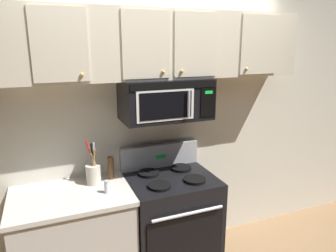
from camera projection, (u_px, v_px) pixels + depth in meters
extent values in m
cube|color=silver|center=(156.00, 118.00, 2.94)|extent=(5.20, 0.10, 2.70)
cube|color=black|center=(171.00, 223.00, 2.84)|extent=(0.76, 0.64, 0.90)
cube|color=black|center=(186.00, 245.00, 2.55)|extent=(0.67, 0.01, 0.52)
cylinder|color=#B7BABF|center=(188.00, 214.00, 2.44)|extent=(0.61, 0.03, 0.03)
cube|color=#B7BABF|center=(160.00, 155.00, 2.95)|extent=(0.76, 0.07, 0.22)
cube|color=#19D83F|center=(161.00, 157.00, 2.92)|extent=(0.10, 0.00, 0.04)
cylinder|color=black|center=(159.00, 186.00, 2.53)|extent=(0.19, 0.19, 0.02)
cylinder|color=black|center=(195.00, 180.00, 2.65)|extent=(0.19, 0.19, 0.02)
cylinder|color=black|center=(149.00, 173.00, 2.78)|extent=(0.19, 0.19, 0.02)
cylinder|color=black|center=(181.00, 168.00, 2.90)|extent=(0.19, 0.19, 0.02)
cube|color=black|center=(166.00, 99.00, 2.66)|extent=(0.76, 0.39, 0.35)
cube|color=black|center=(175.00, 86.00, 2.45)|extent=(0.73, 0.01, 0.06)
cube|color=white|center=(166.00, 106.00, 2.46)|extent=(0.49, 0.01, 0.25)
cube|color=black|center=(166.00, 106.00, 2.46)|extent=(0.44, 0.01, 0.22)
cube|color=black|center=(208.00, 102.00, 2.60)|extent=(0.14, 0.01, 0.25)
cube|color=#19D83F|center=(209.00, 92.00, 2.57)|extent=(0.07, 0.00, 0.03)
cylinder|color=#B7BABF|center=(189.00, 104.00, 2.51)|extent=(0.02, 0.02, 0.23)
cube|color=beige|center=(164.00, 45.00, 2.57)|extent=(2.50, 0.33, 0.55)
cube|color=beige|center=(60.00, 45.00, 2.12)|extent=(0.38, 0.01, 0.51)
sphere|color=tan|center=(82.00, 75.00, 2.21)|extent=(0.03, 0.03, 0.03)
cube|color=beige|center=(146.00, 45.00, 2.34)|extent=(0.38, 0.01, 0.51)
sphere|color=tan|center=(163.00, 72.00, 2.43)|extent=(0.03, 0.03, 0.03)
cube|color=beige|center=(196.00, 45.00, 2.50)|extent=(0.38, 0.01, 0.51)
sphere|color=tan|center=(182.00, 71.00, 2.49)|extent=(0.03, 0.03, 0.03)
cube|color=beige|center=(260.00, 45.00, 2.72)|extent=(0.38, 0.01, 0.51)
sphere|color=tan|center=(247.00, 69.00, 2.71)|extent=(0.03, 0.03, 0.03)
cube|color=#BCB7AD|center=(76.00, 246.00, 2.54)|extent=(0.90, 0.62, 0.86)
cube|color=beige|center=(71.00, 196.00, 2.43)|extent=(0.93, 0.65, 0.03)
cylinder|color=beige|center=(93.00, 174.00, 2.59)|extent=(0.12, 0.12, 0.16)
cylinder|color=red|center=(92.00, 157.00, 2.56)|extent=(0.09, 0.02, 0.28)
cylinder|color=#BCBCC1|center=(90.00, 161.00, 2.56)|extent=(0.03, 0.04, 0.23)
cylinder|color=silver|center=(93.00, 158.00, 2.55)|extent=(0.05, 0.03, 0.27)
cylinder|color=tan|center=(94.00, 161.00, 2.54)|extent=(0.07, 0.04, 0.23)
cylinder|color=black|center=(93.00, 158.00, 2.55)|extent=(0.04, 0.08, 0.28)
cylinder|color=#A87A47|center=(93.00, 162.00, 2.54)|extent=(0.05, 0.03, 0.22)
cylinder|color=white|center=(107.00, 188.00, 2.43)|extent=(0.04, 0.04, 0.09)
cylinder|color=#B7BABF|center=(107.00, 182.00, 2.42)|extent=(0.04, 0.04, 0.02)
cylinder|color=brown|center=(111.00, 168.00, 2.68)|extent=(0.05, 0.05, 0.20)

